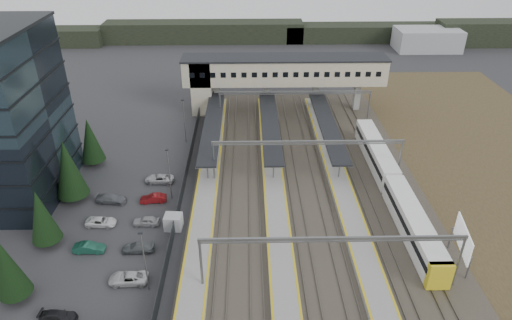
{
  "coord_description": "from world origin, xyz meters",
  "views": [
    {
      "loc": [
        3.21,
        -45.18,
        37.71
      ],
      "look_at": [
        4.33,
        14.0,
        4.0
      ],
      "focal_mm": 32.0,
      "sensor_mm": 36.0,
      "label": 1
    }
  ],
  "objects_px": {
    "billboard": "(463,240)",
    "train": "(393,186)",
    "relay_cabin_far": "(173,222)",
    "footbridge": "(270,73)"
  },
  "relations": [
    {
      "from": "relay_cabin_far",
      "to": "footbridge",
      "type": "xyz_separation_m",
      "value": [
        14.44,
        39.01,
        6.9
      ]
    },
    {
      "from": "footbridge",
      "to": "billboard",
      "type": "bearing_deg",
      "value": -66.45
    },
    {
      "from": "footbridge",
      "to": "train",
      "type": "distance_m",
      "value": 36.62
    },
    {
      "from": "relay_cabin_far",
      "to": "train",
      "type": "xyz_separation_m",
      "value": [
        30.74,
        6.77,
        0.91
      ]
    },
    {
      "from": "relay_cabin_far",
      "to": "billboard",
      "type": "height_order",
      "value": "billboard"
    },
    {
      "from": "billboard",
      "to": "train",
      "type": "bearing_deg",
      "value": 105.5
    },
    {
      "from": "relay_cabin_far",
      "to": "footbridge",
      "type": "relative_size",
      "value": 0.06
    },
    {
      "from": "footbridge",
      "to": "train",
      "type": "bearing_deg",
      "value": -63.18
    },
    {
      "from": "relay_cabin_far",
      "to": "billboard",
      "type": "bearing_deg",
      "value": -12.06
    },
    {
      "from": "relay_cabin_far",
      "to": "train",
      "type": "distance_m",
      "value": 31.49
    }
  ]
}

